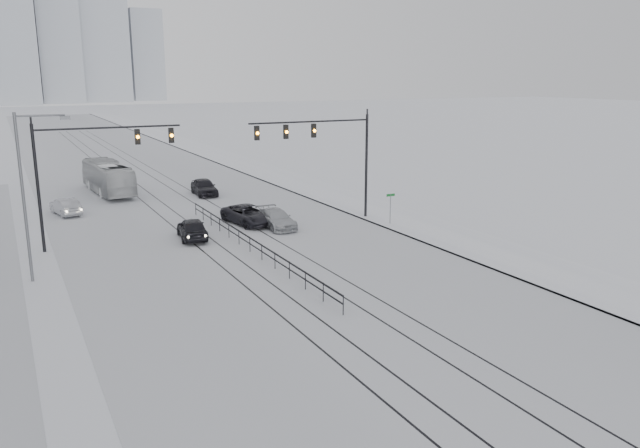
{
  "coord_description": "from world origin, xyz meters",
  "views": [
    {
      "loc": [
        -13.29,
        -5.57,
        10.77
      ],
      "look_at": [
        1.26,
        22.81,
        3.2
      ],
      "focal_mm": 35.0,
      "sensor_mm": 36.0,
      "label": 1
    }
  ],
  "objects_px": {
    "sedan_sb_inner": "(192,229)",
    "sedan_nb_far": "(204,187)",
    "sedan_sb_outer": "(66,207)",
    "sedan_nb_right": "(276,219)",
    "box_truck": "(108,178)",
    "sedan_nb_front": "(248,215)"
  },
  "relations": [
    {
      "from": "sedan_sb_inner",
      "to": "sedan_nb_far",
      "type": "height_order",
      "value": "sedan_nb_far"
    },
    {
      "from": "sedan_sb_outer",
      "to": "sedan_nb_right",
      "type": "xyz_separation_m",
      "value": [
        13.21,
        -11.71,
        -0.01
      ]
    },
    {
      "from": "sedan_sb_outer",
      "to": "box_truck",
      "type": "height_order",
      "value": "box_truck"
    },
    {
      "from": "sedan_nb_right",
      "to": "sedan_nb_far",
      "type": "height_order",
      "value": "sedan_nb_far"
    },
    {
      "from": "box_truck",
      "to": "sedan_nb_front",
      "type": "bearing_deg",
      "value": 107.85
    },
    {
      "from": "sedan_sb_inner",
      "to": "box_truck",
      "type": "relative_size",
      "value": 0.4
    },
    {
      "from": "sedan_nb_front",
      "to": "box_truck",
      "type": "distance_m",
      "value": 19.28
    },
    {
      "from": "sedan_nb_front",
      "to": "sedan_nb_far",
      "type": "height_order",
      "value": "sedan_nb_far"
    },
    {
      "from": "sedan_sb_outer",
      "to": "sedan_nb_far",
      "type": "height_order",
      "value": "sedan_nb_far"
    },
    {
      "from": "sedan_sb_inner",
      "to": "box_truck",
      "type": "xyz_separation_m",
      "value": [
        -2.3,
        20.24,
        0.77
      ]
    },
    {
      "from": "box_truck",
      "to": "sedan_nb_far",
      "type": "bearing_deg",
      "value": 143.0
    },
    {
      "from": "sedan_nb_front",
      "to": "box_truck",
      "type": "height_order",
      "value": "box_truck"
    },
    {
      "from": "sedan_sb_outer",
      "to": "sedan_sb_inner",
      "type": "bearing_deg",
      "value": 107.97
    },
    {
      "from": "sedan_nb_far",
      "to": "box_truck",
      "type": "bearing_deg",
      "value": 150.27
    },
    {
      "from": "sedan_sb_inner",
      "to": "sedan_nb_front",
      "type": "height_order",
      "value": "sedan_sb_inner"
    },
    {
      "from": "sedan_nb_far",
      "to": "box_truck",
      "type": "relative_size",
      "value": 0.42
    },
    {
      "from": "sedan_nb_far",
      "to": "box_truck",
      "type": "xyz_separation_m",
      "value": [
        -7.76,
        4.99,
        0.73
      ]
    },
    {
      "from": "box_truck",
      "to": "sedan_nb_right",
      "type": "bearing_deg",
      "value": 109.28
    },
    {
      "from": "sedan_sb_inner",
      "to": "sedan_nb_far",
      "type": "bearing_deg",
      "value": -102.07
    },
    {
      "from": "sedan_sb_inner",
      "to": "sedan_nb_right",
      "type": "xyz_separation_m",
      "value": [
        6.35,
        0.38,
        -0.07
      ]
    },
    {
      "from": "sedan_sb_outer",
      "to": "sedan_nb_front",
      "type": "distance_m",
      "value": 15.29
    },
    {
      "from": "sedan_sb_outer",
      "to": "sedan_nb_right",
      "type": "distance_m",
      "value": 17.66
    }
  ]
}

